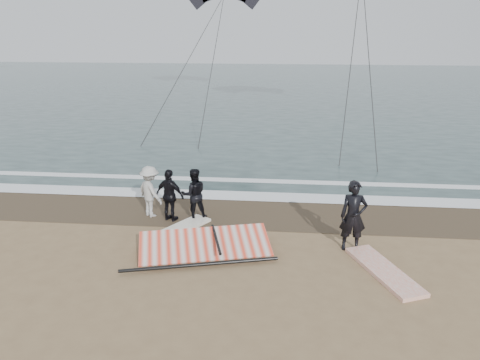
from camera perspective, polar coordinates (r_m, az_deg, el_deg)
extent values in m
plane|color=#8C704C|center=(11.12, -1.69, -12.85)|extent=(120.00, 120.00, 0.00)
cube|color=#233838|center=(42.81, 3.84, 10.90)|extent=(120.00, 54.00, 0.02)
cube|color=#4C3D2B|center=(15.11, 0.41, -3.90)|extent=(120.00, 2.80, 0.01)
cube|color=white|center=(16.40, 0.84, -1.96)|extent=(120.00, 0.90, 0.01)
cube|color=white|center=(18.00, 1.28, -0.05)|extent=(120.00, 0.45, 0.01)
imported|color=black|center=(12.72, 13.65, -4.29)|extent=(0.71, 0.48, 1.93)
cube|color=white|center=(12.16, 17.12, -10.52)|extent=(1.63, 2.62, 0.10)
cube|color=white|center=(13.88, -7.59, -6.04)|extent=(1.73, 2.23, 0.09)
imported|color=black|center=(14.39, -5.64, -1.73)|extent=(0.95, 0.85, 1.63)
imported|color=black|center=(14.35, -8.53, -1.88)|extent=(1.04, 0.71, 1.64)
imported|color=#B2B1AD|center=(14.80, -10.89, -1.39)|extent=(1.19, 1.14, 1.63)
cube|color=black|center=(13.09, -4.69, -7.53)|extent=(2.40, 1.14, 0.09)
cube|color=#F84429|center=(12.41, -4.28, -7.74)|extent=(3.64, 2.15, 0.36)
cylinder|color=black|center=(11.82, -4.89, -10.24)|extent=(3.84, 1.11, 0.09)
cylinder|color=black|center=(12.30, -2.91, -7.19)|extent=(0.51, 1.67, 0.07)
cylinder|color=#262626|center=(23.51, 13.47, 14.44)|extent=(0.04, 0.04, 11.78)
cylinder|color=#262626|center=(23.28, 15.43, 14.25)|extent=(0.04, 0.04, 12.19)
cylinder|color=#262626|center=(29.84, -6.00, 14.91)|extent=(0.04, 0.04, 17.13)
cylinder|color=#262626|center=(29.51, -3.20, 14.94)|extent=(0.04, 0.04, 17.14)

